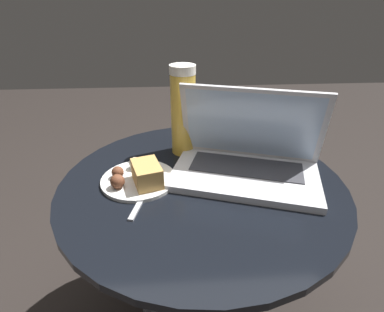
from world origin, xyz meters
TOP-DOWN VIEW (x-y plane):
  - table at (0.00, 0.00)m, footprint 0.72×0.72m
  - laptop at (0.12, 0.02)m, footprint 0.42×0.32m
  - beer_glass at (-0.04, 0.17)m, footprint 0.07×0.07m
  - snack_plate at (-0.16, -0.00)m, footprint 0.19×0.19m
  - fork at (-0.14, -0.04)m, footprint 0.06×0.18m

SIDE VIEW (x-z plane):
  - table at x=0.00m, z-range 0.13..0.70m
  - fork at x=-0.14m, z-range 0.57..0.57m
  - snack_plate at x=-0.16m, z-range 0.56..0.62m
  - laptop at x=0.12m, z-range 0.50..0.73m
  - beer_glass at x=-0.04m, z-range 0.57..0.82m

